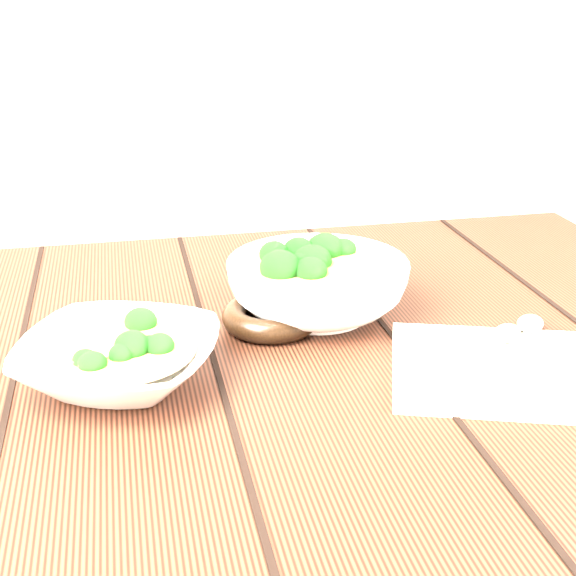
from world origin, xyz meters
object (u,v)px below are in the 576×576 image
at_px(table, 234,448).
at_px(trivet, 271,316).
at_px(soup_bowl_front, 119,359).
at_px(napkin, 502,370).
at_px(soup_bowl_back, 318,285).

bearing_deg(table, trivet, 44.62).
bearing_deg(trivet, soup_bowl_front, -151.00).
distance_m(table, napkin, 0.31).
bearing_deg(soup_bowl_front, trivet, 29.00).
relative_size(trivet, napkin, 0.51).
bearing_deg(soup_bowl_front, napkin, -10.15).
xyz_separation_m(table, soup_bowl_front, (-0.12, -0.04, 0.14)).
bearing_deg(soup_bowl_back, trivet, -157.19).
bearing_deg(soup_bowl_front, soup_bowl_back, 27.44).
bearing_deg(trivet, napkin, -38.22).
height_order(table, soup_bowl_front, soup_bowl_front).
xyz_separation_m(soup_bowl_back, trivet, (-0.06, -0.03, -0.02)).
bearing_deg(napkin, table, 176.27).
relative_size(soup_bowl_back, napkin, 0.98).
bearing_deg(table, napkin, -22.74).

